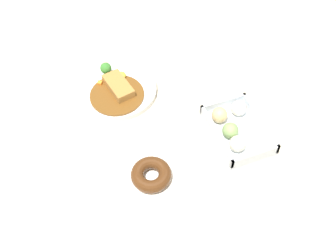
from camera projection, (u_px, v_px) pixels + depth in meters
ground_plane at (186, 109)px, 1.17m from camera, size 1.60×1.60×0.00m
curry_plate at (118, 89)px, 1.20m from camera, size 0.24×0.24×0.07m
donut_box at (235, 128)px, 1.10m from camera, size 0.20×0.14×0.06m
chocolate_ring_donut at (151, 175)px, 1.01m from camera, size 0.15×0.15×0.04m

